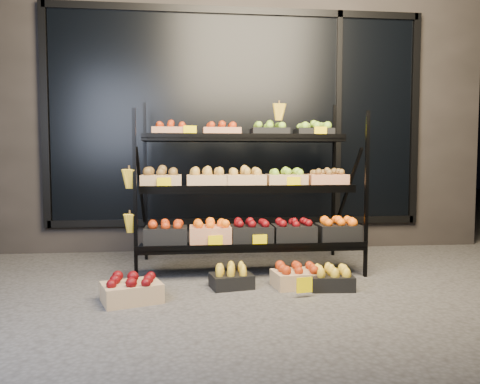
{
  "coord_description": "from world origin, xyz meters",
  "views": [
    {
      "loc": [
        -0.57,
        -3.87,
        1.07
      ],
      "look_at": [
        -0.08,
        0.55,
        0.76
      ],
      "focal_mm": 35.0,
      "sensor_mm": 36.0,
      "label": 1
    }
  ],
  "objects": [
    {
      "name": "floor_crate_midright",
      "position": [
        0.33,
        -0.09,
        0.09
      ],
      "size": [
        0.42,
        0.34,
        0.2
      ],
      "rotation": [
        0.0,
        0.0,
        0.13
      ],
      "color": "tan",
      "rests_on": "ground"
    },
    {
      "name": "floor_crate_right",
      "position": [
        0.59,
        -0.18,
        0.09
      ],
      "size": [
        0.37,
        0.29,
        0.19
      ],
      "rotation": [
        0.0,
        0.0,
        -0.08
      ],
      "color": "black",
      "rests_on": "ground"
    },
    {
      "name": "floor_crate_left",
      "position": [
        -1.0,
        -0.36,
        0.1
      ],
      "size": [
        0.5,
        0.43,
        0.21
      ],
      "rotation": [
        0.0,
        0.0,
        0.34
      ],
      "color": "tan",
      "rests_on": "ground"
    },
    {
      "name": "ground",
      "position": [
        0.0,
        0.0,
        0.0
      ],
      "size": [
        24.0,
        24.0,
        0.0
      ],
      "primitive_type": "plane",
      "color": "#514F4C",
      "rests_on": "ground"
    },
    {
      "name": "floor_crate_midleft",
      "position": [
        -0.22,
        -0.05,
        0.08
      ],
      "size": [
        0.38,
        0.31,
        0.18
      ],
      "rotation": [
        0.0,
        0.0,
        0.2
      ],
      "color": "black",
      "rests_on": "ground"
    },
    {
      "name": "tag_floor_b",
      "position": [
        0.31,
        -0.4,
        0.06
      ],
      "size": [
        0.13,
        0.01,
        0.12
      ],
      "primitive_type": "cube",
      "color": "#EECD00",
      "rests_on": "ground"
    },
    {
      "name": "display_rack",
      "position": [
        -0.01,
        0.6,
        0.79
      ],
      "size": [
        2.18,
        1.02,
        1.75
      ],
      "color": "black",
      "rests_on": "ground"
    },
    {
      "name": "building",
      "position": [
        0.0,
        2.59,
        1.75
      ],
      "size": [
        6.0,
        2.08,
        3.5
      ],
      "color": "#2D2826",
      "rests_on": "ground"
    }
  ]
}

